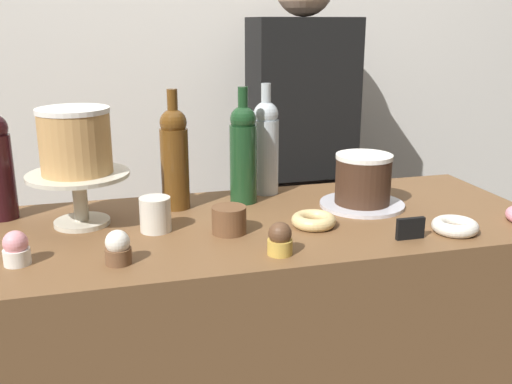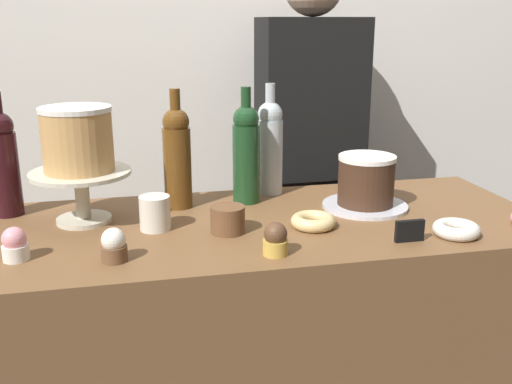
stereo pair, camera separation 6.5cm
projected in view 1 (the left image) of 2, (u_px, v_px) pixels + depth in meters
name	position (u px, v px, depth m)	size (l,w,h in m)	color
back_wall	(196.00, 45.00, 2.20)	(6.00, 0.05, 2.60)	silver
display_counter	(256.00, 373.00, 1.63)	(1.50, 0.60, 0.89)	brown
cake_stand_pedestal	(79.00, 189.00, 1.46)	(0.25, 0.25, 0.13)	beige
white_layer_cake	(75.00, 141.00, 1.42)	(0.18, 0.18, 0.16)	tan
silver_serving_platter	(362.00, 204.00, 1.63)	(0.23, 0.23, 0.01)	silver
chocolate_round_cake	(363.00, 179.00, 1.61)	(0.16, 0.16, 0.14)	#3D2619
wine_bottle_amber	(175.00, 157.00, 1.57)	(0.08, 0.08, 0.33)	#5B3814
wine_bottle_clear	(266.00, 146.00, 1.71)	(0.08, 0.08, 0.33)	#B2BCC1
wine_bottle_green	(243.00, 152.00, 1.63)	(0.08, 0.08, 0.33)	#193D1E
cupcake_strawberry	(16.00, 249.00, 1.23)	(0.06, 0.06, 0.07)	white
cupcake_vanilla	(118.00, 248.00, 1.23)	(0.06, 0.06, 0.07)	brown
cupcake_chocolate	(280.00, 239.00, 1.28)	(0.06, 0.06, 0.07)	gold
donut_sugar	(455.00, 226.00, 1.42)	(0.11, 0.11, 0.03)	silver
donut_glazed	(314.00, 220.00, 1.46)	(0.11, 0.11, 0.03)	#E0C17F
cookie_stack	(229.00, 220.00, 1.41)	(0.08, 0.08, 0.07)	brown
price_sign_chalkboard	(410.00, 228.00, 1.38)	(0.07, 0.01, 0.05)	black
coffee_cup_ceramic	(155.00, 214.00, 1.43)	(0.08, 0.08, 0.08)	silver
barista_figure	(300.00, 176.00, 2.15)	(0.36, 0.22, 1.60)	black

